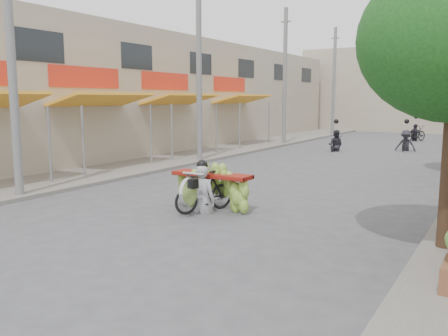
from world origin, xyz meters
TOP-DOWN VIEW (x-y plane):
  - ground at (0.00, 0.00)m, footprint 120.00×120.00m
  - sidewalk_left at (-7.00, 15.00)m, footprint 4.00×60.00m
  - shophouse_row_left at (-11.98, 13.98)m, footprint 9.77×40.00m
  - far_building at (0.00, 38.00)m, footprint 20.00×6.00m
  - utility_pole_near at (-5.40, 3.00)m, footprint 0.60×0.24m
  - utility_pole_mid at (-5.40, 12.00)m, footprint 0.60×0.24m
  - utility_pole_far at (-5.40, 21.00)m, footprint 0.60×0.24m
  - utility_pole_back at (-5.40, 30.00)m, footprint 0.60×0.24m
  - banana_motorbike at (-0.09, 4.50)m, footprint 2.20×1.87m
  - bg_motorbike_a at (-1.67, 19.38)m, footprint 0.79×1.42m
  - bg_motorbike_b at (1.52, 21.33)m, footprint 1.08×1.54m
  - bg_motorbike_c at (0.91, 27.89)m, footprint 1.43×1.90m

SIDE VIEW (x-z plane):
  - ground at x=0.00m, z-range 0.00..0.00m
  - sidewalk_left at x=-7.00m, z-range 0.00..0.12m
  - banana_motorbike at x=-0.09m, z-range -0.38..1.84m
  - bg_motorbike_c at x=0.91m, z-range -0.20..1.75m
  - bg_motorbike_a at x=-1.67m, z-range -0.19..1.76m
  - bg_motorbike_b at x=1.52m, z-range -0.10..1.85m
  - shophouse_row_left at x=-11.98m, z-range 0.00..6.00m
  - far_building at x=0.00m, z-range 0.00..7.00m
  - utility_pole_near at x=-5.40m, z-range 0.03..8.03m
  - utility_pole_mid at x=-5.40m, z-range 0.03..8.03m
  - utility_pole_far at x=-5.40m, z-range 0.03..8.03m
  - utility_pole_back at x=-5.40m, z-range 0.03..8.03m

